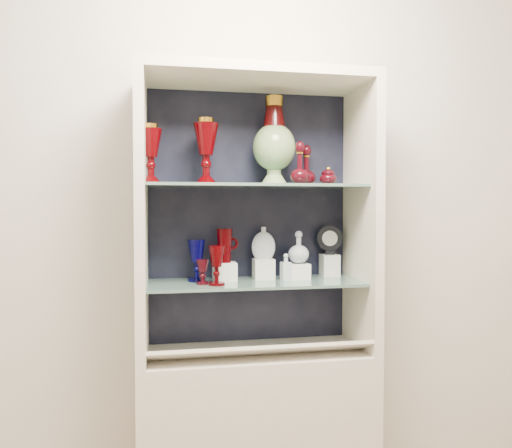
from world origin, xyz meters
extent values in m
cube|color=beige|center=(0.00, 1.75, 1.40)|extent=(3.50, 0.02, 2.80)
cube|color=beige|center=(0.00, 1.53, 0.38)|extent=(1.00, 0.40, 0.75)
cube|color=black|center=(0.00, 1.72, 1.32)|extent=(0.98, 0.02, 1.15)
cube|color=beige|center=(-0.48, 1.53, 1.32)|extent=(0.04, 0.40, 1.15)
cube|color=beige|center=(0.48, 1.53, 1.32)|extent=(0.04, 0.40, 1.15)
cube|color=beige|center=(0.00, 1.53, 1.92)|extent=(1.00, 0.40, 0.04)
cube|color=slate|center=(0.00, 1.55, 1.04)|extent=(0.92, 0.34, 0.01)
cube|color=slate|center=(0.00, 1.55, 1.46)|extent=(0.92, 0.34, 0.01)
cube|color=beige|center=(0.00, 1.42, 0.78)|extent=(0.92, 0.17, 0.09)
cube|color=white|center=(-0.26, 1.42, 0.80)|extent=(0.10, 0.06, 0.03)
cube|color=white|center=(0.34, 1.42, 0.80)|extent=(0.10, 0.06, 0.03)
cube|color=silver|center=(-0.13, 1.59, 1.09)|extent=(0.10, 0.10, 0.08)
cube|color=silver|center=(0.05, 1.61, 1.09)|extent=(0.09, 0.09, 0.09)
cube|color=silver|center=(0.20, 1.58, 1.08)|extent=(0.09, 0.09, 0.07)
cube|color=silver|center=(0.37, 1.65, 1.10)|extent=(0.08, 0.08, 0.10)
camera|label=1|loc=(-0.39, -0.57, 1.37)|focal=35.00mm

